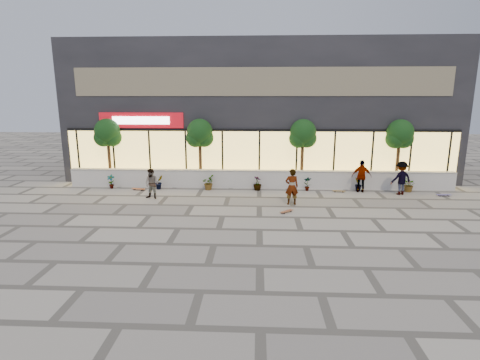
{
  "coord_description": "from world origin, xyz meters",
  "views": [
    {
      "loc": [
        -0.11,
        -14.08,
        5.18
      ],
      "look_at": [
        -0.93,
        3.22,
        1.3
      ],
      "focal_mm": 28.0,
      "sensor_mm": 36.0,
      "label": 1
    }
  ],
  "objects_px": {
    "tree_east": "(400,136)",
    "skateboard_right_near": "(339,191)",
    "skater_center": "(292,187)",
    "tree_west": "(108,134)",
    "tree_mideast": "(303,135)",
    "skater_right_far": "(401,178)",
    "skateboard_left": "(139,189)",
    "tree_midwest": "(200,135)",
    "skater_right_near": "(362,176)",
    "skateboard_center": "(287,211)",
    "skateboard_right_far": "(444,195)",
    "skater_left": "(152,184)"
  },
  "relations": [
    {
      "from": "skater_left",
      "to": "skater_center",
      "type": "bearing_deg",
      "value": 8.97
    },
    {
      "from": "skateboard_left",
      "to": "skateboard_right_near",
      "type": "distance_m",
      "value": 11.23
    },
    {
      "from": "skateboard_right_near",
      "to": "skateboard_right_far",
      "type": "distance_m",
      "value": 5.42
    },
    {
      "from": "tree_mideast",
      "to": "tree_east",
      "type": "relative_size",
      "value": 1.0
    },
    {
      "from": "tree_midwest",
      "to": "skater_right_near",
      "type": "relative_size",
      "value": 2.2
    },
    {
      "from": "tree_west",
      "to": "skateboard_center",
      "type": "xyz_separation_m",
      "value": [
        10.24,
        -5.39,
        -2.91
      ]
    },
    {
      "from": "skateboard_right_far",
      "to": "skater_left",
      "type": "bearing_deg",
      "value": -179.06
    },
    {
      "from": "skater_right_far",
      "to": "skateboard_center",
      "type": "xyz_separation_m",
      "value": [
        -6.35,
        -3.55,
        -0.83
      ]
    },
    {
      "from": "tree_west",
      "to": "skateboard_center",
      "type": "bearing_deg",
      "value": -27.74
    },
    {
      "from": "skateboard_center",
      "to": "skateboard_right_near",
      "type": "relative_size",
      "value": 0.94
    },
    {
      "from": "tree_west",
      "to": "skater_right_near",
      "type": "distance_m",
      "value": 14.83
    },
    {
      "from": "skater_right_near",
      "to": "skater_right_far",
      "type": "xyz_separation_m",
      "value": [
        1.97,
        -0.43,
        0.01
      ]
    },
    {
      "from": "tree_west",
      "to": "skateboard_right_near",
      "type": "bearing_deg",
      "value": -6.38
    },
    {
      "from": "tree_east",
      "to": "skateboard_center",
      "type": "relative_size",
      "value": 5.89
    },
    {
      "from": "skateboard_right_near",
      "to": "skateboard_right_far",
      "type": "bearing_deg",
      "value": 3.0
    },
    {
      "from": "tree_east",
      "to": "skateboard_right_far",
      "type": "xyz_separation_m",
      "value": [
        1.8,
        -2.09,
        -2.91
      ]
    },
    {
      "from": "skater_left",
      "to": "skateboard_center",
      "type": "distance_m",
      "value": 7.12
    },
    {
      "from": "tree_west",
      "to": "tree_mideast",
      "type": "height_order",
      "value": "same"
    },
    {
      "from": "tree_midwest",
      "to": "skater_left",
      "type": "height_order",
      "value": "tree_midwest"
    },
    {
      "from": "skateboard_right_near",
      "to": "skater_center",
      "type": "bearing_deg",
      "value": -129.26
    },
    {
      "from": "tree_east",
      "to": "skateboard_right_near",
      "type": "relative_size",
      "value": 5.54
    },
    {
      "from": "tree_west",
      "to": "skater_center",
      "type": "xyz_separation_m",
      "value": [
        10.57,
        -4.01,
        -2.1
      ]
    },
    {
      "from": "tree_west",
      "to": "skater_center",
      "type": "height_order",
      "value": "tree_west"
    },
    {
      "from": "skater_left",
      "to": "skateboard_left",
      "type": "bearing_deg",
      "value": 141.61
    },
    {
      "from": "skateboard_center",
      "to": "skateboard_left",
      "type": "xyz_separation_m",
      "value": [
        -8.05,
        3.79,
        0.01
      ]
    },
    {
      "from": "skater_right_far",
      "to": "skateboard_left",
      "type": "relative_size",
      "value": 2.22
    },
    {
      "from": "tree_mideast",
      "to": "tree_east",
      "type": "bearing_deg",
      "value": 0.0
    },
    {
      "from": "skateboard_left",
      "to": "tree_west",
      "type": "bearing_deg",
      "value": 156.42
    },
    {
      "from": "tree_mideast",
      "to": "skater_right_far",
      "type": "height_order",
      "value": "tree_mideast"
    },
    {
      "from": "skateboard_left",
      "to": "tree_midwest",
      "type": "bearing_deg",
      "value": 38.1
    },
    {
      "from": "tree_mideast",
      "to": "skater_right_near",
      "type": "xyz_separation_m",
      "value": [
        3.12,
        -1.4,
        -2.09
      ]
    },
    {
      "from": "tree_mideast",
      "to": "skater_left",
      "type": "distance_m",
      "value": 8.96
    },
    {
      "from": "skater_center",
      "to": "skater_right_near",
      "type": "distance_m",
      "value": 4.82
    },
    {
      "from": "skater_right_near",
      "to": "skateboard_center",
      "type": "height_order",
      "value": "skater_right_near"
    },
    {
      "from": "tree_midwest",
      "to": "tree_west",
      "type": "bearing_deg",
      "value": 180.0
    },
    {
      "from": "skateboard_center",
      "to": "skateboard_left",
      "type": "bearing_deg",
      "value": 112.19
    },
    {
      "from": "skater_right_far",
      "to": "tree_east",
      "type": "bearing_deg",
      "value": -118.95
    },
    {
      "from": "skater_center",
      "to": "skater_right_near",
      "type": "relative_size",
      "value": 1.0
    },
    {
      "from": "skateboard_center",
      "to": "tree_mideast",
      "type": "bearing_deg",
      "value": 34.25
    },
    {
      "from": "skater_center",
      "to": "skateboard_right_near",
      "type": "distance_m",
      "value": 3.88
    },
    {
      "from": "skateboard_left",
      "to": "tree_mideast",
      "type": "bearing_deg",
      "value": 22.11
    },
    {
      "from": "tree_west",
      "to": "skateboard_left",
      "type": "xyz_separation_m",
      "value": [
        2.19,
        -1.59,
        -2.91
      ]
    },
    {
      "from": "tree_mideast",
      "to": "skater_center",
      "type": "relative_size",
      "value": 2.2
    },
    {
      "from": "skater_right_near",
      "to": "skateboard_right_near",
      "type": "relative_size",
      "value": 2.52
    },
    {
      "from": "skateboard_center",
      "to": "skateboard_left",
      "type": "height_order",
      "value": "skateboard_left"
    },
    {
      "from": "skater_right_near",
      "to": "skateboard_left",
      "type": "relative_size",
      "value": 2.19
    },
    {
      "from": "skateboard_left",
      "to": "skateboard_center",
      "type": "bearing_deg",
      "value": -12.83
    },
    {
      "from": "tree_west",
      "to": "skater_right_far",
      "type": "bearing_deg",
      "value": -6.3
    },
    {
      "from": "tree_west",
      "to": "skateboard_left",
      "type": "bearing_deg",
      "value": -35.99
    },
    {
      "from": "tree_midwest",
      "to": "skateboard_left",
      "type": "bearing_deg",
      "value": -154.31
    }
  ]
}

